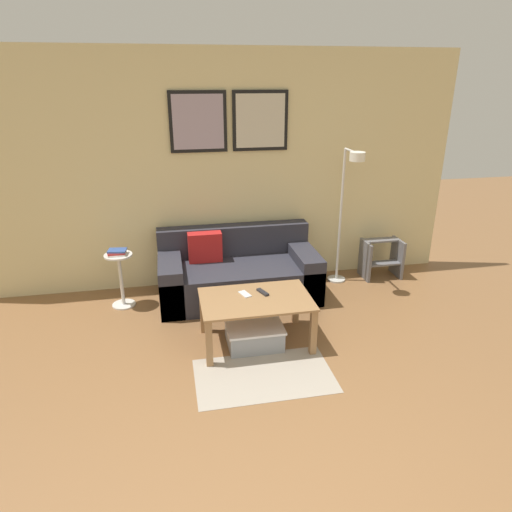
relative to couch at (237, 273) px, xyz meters
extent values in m
cube|color=beige|center=(-0.22, 0.45, 1.02)|extent=(5.60, 0.06, 2.55)
cube|color=black|center=(-0.32, 0.41, 1.56)|extent=(0.60, 0.02, 0.62)
cube|color=#A393A8|center=(-0.32, 0.40, 1.56)|extent=(0.53, 0.01, 0.55)
cube|color=black|center=(0.33, 0.41, 1.56)|extent=(0.60, 0.02, 0.62)
cube|color=beige|center=(0.33, 0.40, 1.56)|extent=(0.53, 0.01, 0.55)
cube|color=#A39989|center=(-0.02, -1.50, -0.26)|extent=(1.11, 0.66, 0.01)
cube|color=#2D2D38|center=(0.01, -0.04, -0.07)|extent=(1.68, 0.85, 0.39)
cube|color=#2D2D38|center=(0.01, 0.28, 0.29)|extent=(1.68, 0.20, 0.33)
cube|color=#2D2D38|center=(-0.72, -0.04, -0.01)|extent=(0.24, 0.85, 0.51)
cube|color=#2D2D38|center=(0.73, -0.04, -0.01)|extent=(0.24, 0.85, 0.51)
cube|color=red|center=(-0.33, 0.11, 0.29)|extent=(0.36, 0.14, 0.32)
cube|color=#997047|center=(0.01, -0.99, 0.18)|extent=(0.97, 0.63, 0.02)
cube|color=#997047|center=(-0.44, -1.26, -0.05)|extent=(0.06, 0.06, 0.42)
cube|color=#997047|center=(0.46, -1.26, -0.05)|extent=(0.06, 0.06, 0.42)
cube|color=#997047|center=(-0.44, -0.71, -0.05)|extent=(0.06, 0.06, 0.42)
cube|color=#997047|center=(0.46, -0.71, -0.05)|extent=(0.06, 0.06, 0.42)
cube|color=gray|center=(-0.01, -1.02, -0.17)|extent=(0.48, 0.40, 0.18)
cube|color=silver|center=(-0.01, -1.02, -0.06)|extent=(0.50, 0.43, 0.02)
cylinder|color=silver|center=(1.21, 0.16, -0.25)|extent=(0.21, 0.21, 0.02)
cylinder|color=silver|center=(1.21, 0.16, 0.52)|extent=(0.03, 0.03, 1.52)
cylinder|color=silver|center=(1.21, 0.00, 1.28)|extent=(0.02, 0.33, 0.02)
cylinder|color=white|center=(1.21, -0.17, 1.25)|extent=(0.16, 0.16, 0.09)
cylinder|color=silver|center=(-1.22, -0.01, -0.25)|extent=(0.24, 0.24, 0.01)
cylinder|color=silver|center=(-1.22, -0.01, 0.03)|extent=(0.04, 0.04, 0.54)
cylinder|color=silver|center=(-1.22, -0.01, 0.31)|extent=(0.28, 0.28, 0.02)
cube|color=silver|center=(-1.23, -0.02, 0.33)|extent=(0.17, 0.15, 0.01)
cube|color=#B73333|center=(-1.24, -0.02, 0.34)|extent=(0.18, 0.13, 0.02)
cube|color=#335199|center=(-1.23, -0.01, 0.36)|extent=(0.19, 0.15, 0.02)
cube|color=#232328|center=(0.09, -0.90, 0.20)|extent=(0.09, 0.15, 0.02)
cube|color=silver|center=(-0.07, -0.89, 0.19)|extent=(0.11, 0.15, 0.01)
cube|color=slate|center=(1.56, 0.16, -0.03)|extent=(0.03, 0.31, 0.46)
cube|color=slate|center=(1.97, 0.16, -0.03)|extent=(0.03, 0.31, 0.46)
cube|color=slate|center=(1.77, 0.11, -0.07)|extent=(0.39, 0.14, 0.02)
cube|color=slate|center=(1.77, 0.21, 0.19)|extent=(0.39, 0.14, 0.02)
camera|label=1|loc=(-0.69, -4.50, 2.01)|focal=32.00mm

